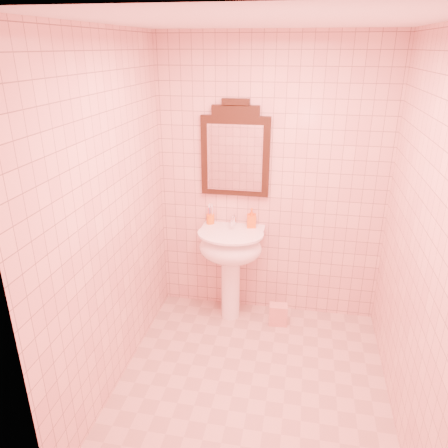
% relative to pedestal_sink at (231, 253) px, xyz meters
% --- Properties ---
extents(floor, '(2.20, 2.20, 0.00)m').
position_rel_pedestal_sink_xyz_m(floor, '(0.31, -0.87, -0.66)').
color(floor, '#C79F90').
rests_on(floor, ground).
extents(back_wall, '(2.00, 0.02, 2.50)m').
position_rel_pedestal_sink_xyz_m(back_wall, '(0.31, 0.23, 0.59)').
color(back_wall, beige).
rests_on(back_wall, floor).
extents(pedestal_sink, '(0.58, 0.58, 0.86)m').
position_rel_pedestal_sink_xyz_m(pedestal_sink, '(0.00, 0.00, 0.00)').
color(pedestal_sink, white).
rests_on(pedestal_sink, floor).
extents(faucet, '(0.04, 0.16, 0.11)m').
position_rel_pedestal_sink_xyz_m(faucet, '(0.00, 0.14, 0.26)').
color(faucet, white).
rests_on(faucet, pedestal_sink).
extents(mirror, '(0.59, 0.06, 0.83)m').
position_rel_pedestal_sink_xyz_m(mirror, '(0.00, 0.20, 0.87)').
color(mirror, black).
rests_on(mirror, back_wall).
extents(toothbrush_cup, '(0.07, 0.07, 0.16)m').
position_rel_pedestal_sink_xyz_m(toothbrush_cup, '(-0.22, 0.17, 0.25)').
color(toothbrush_cup, orange).
rests_on(toothbrush_cup, pedestal_sink).
extents(soap_dispenser, '(0.09, 0.09, 0.17)m').
position_rel_pedestal_sink_xyz_m(soap_dispenser, '(0.16, 0.16, 0.29)').
color(soap_dispenser, '#DD5B12').
rests_on(soap_dispenser, pedestal_sink).
extents(towel, '(0.17, 0.12, 0.20)m').
position_rel_pedestal_sink_xyz_m(towel, '(0.45, -0.04, -0.56)').
color(towel, tan).
rests_on(towel, floor).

